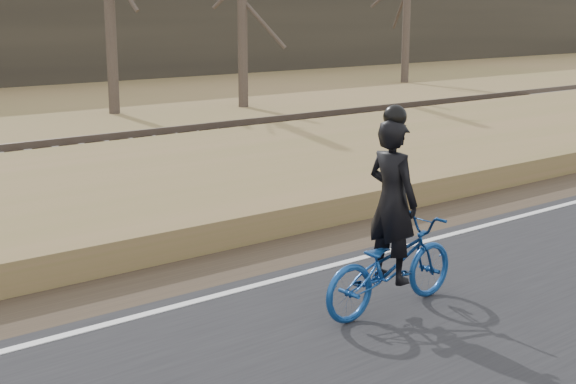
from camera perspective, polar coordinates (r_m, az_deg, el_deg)
ground at (r=10.38m, az=1.78°, el=-6.40°), size 120.00×120.00×0.00m
road at (r=8.75m, az=12.59°, el=-10.33°), size 120.00×6.00×0.06m
edge_line at (r=10.51m, az=1.07°, el=-5.79°), size 120.00×0.12×0.01m
shoulder at (r=11.27m, az=-2.18°, el=-4.72°), size 120.00×1.60×0.04m
embankment at (r=13.66m, az=-9.66°, el=-0.86°), size 120.00×5.00×0.44m
ballast at (r=17.02m, az=-15.89°, el=1.57°), size 120.00×3.00×0.45m
railroad at (r=16.97m, az=-15.95°, el=2.58°), size 120.00×2.40×0.29m
cyclist at (r=9.17m, az=7.34°, el=-3.86°), size 1.99×0.73×2.36m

